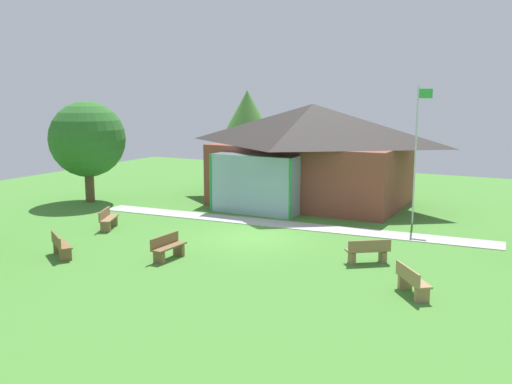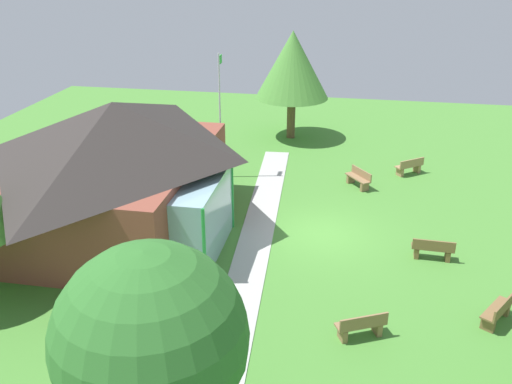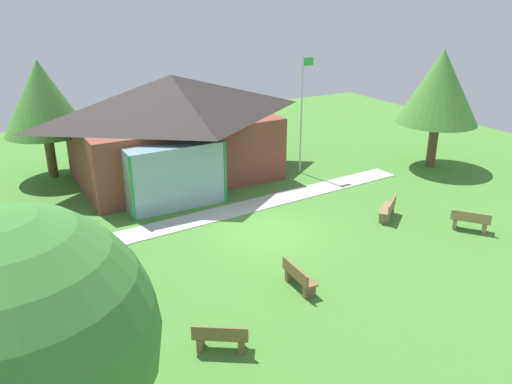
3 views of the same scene
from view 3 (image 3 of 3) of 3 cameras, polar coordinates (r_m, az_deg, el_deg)
ground_plane at (r=20.62m, az=1.17°, el=-4.37°), size 44.00×44.00×0.00m
pavilion at (r=26.05m, az=-9.13°, el=7.23°), size 10.40×8.10×5.18m
footpath at (r=22.62m, az=-2.06°, el=-1.91°), size 18.32×2.42×0.03m
flagpole at (r=26.40m, az=5.13°, el=9.01°), size 0.64×0.08×6.06m
bench_mid_right at (r=22.31m, az=14.44°, el=-1.88°), size 1.47×1.25×0.84m
bench_front_center at (r=16.76m, az=4.74°, el=-9.43°), size 0.50×1.52×0.84m
bench_lawn_far_right at (r=22.24m, az=22.62°, el=-3.00°), size 1.26×1.46×0.84m
bench_front_left at (r=14.19m, az=-3.94°, el=-15.83°), size 1.50×1.19×0.84m
bench_mid_left at (r=17.03m, az=-14.51°, el=-9.58°), size 1.05×1.54×0.84m
tree_east_hedge at (r=28.77m, az=19.69°, el=10.87°), size 4.22×4.22×6.22m
tree_lawn_corner at (r=9.81m, az=-24.70°, el=-14.95°), size 4.74×4.74×5.86m
tree_behind_pavilion_left at (r=27.65m, az=-22.60°, el=9.61°), size 4.03×4.03×5.91m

